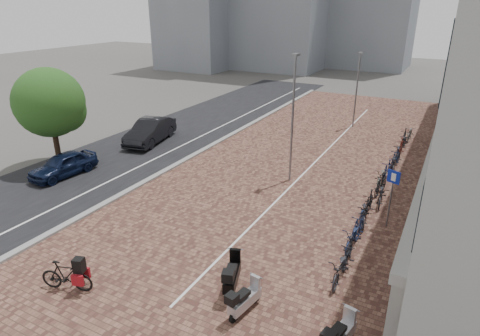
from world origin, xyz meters
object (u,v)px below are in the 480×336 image
car_dark (150,131)px  scooter_front (245,298)px  parking_sign (392,189)px  scooter_back (339,335)px  hero_bike (66,275)px  car_navy (63,165)px  scooter_mid (232,274)px

car_dark → scooter_front: 18.48m
car_dark → parking_sign: parking_sign is taller
scooter_back → car_dark: bearing=155.8°
hero_bike → scooter_front: hero_bike is taller
scooter_back → car_navy: bearing=175.2°
hero_bike → scooter_mid: bearing=-79.4°
scooter_front → scooter_back: bearing=7.2°
car_navy → parking_sign: bearing=13.3°
scooter_front → scooter_mid: size_ratio=0.90×
hero_bike → scooter_back: 9.14m
hero_bike → scooter_back: bearing=-97.1°
car_navy → parking_sign: 17.62m
car_navy → car_dark: car_dark is taller
car_navy → scooter_back: bearing=-12.2°
car_dark → parking_sign: (16.92, -4.45, 1.01)m
car_dark → hero_bike: size_ratio=2.55×
car_dark → scooter_front: (13.86, -12.22, -0.27)m
car_navy → scooter_mid: size_ratio=2.19×
scooter_front → scooter_back: scooter_back is taller
car_navy → scooter_mid: bearing=-13.1°
car_dark → scooter_front: size_ratio=3.12×
scooter_front → hero_bike: bearing=-152.4°
scooter_front → scooter_back: (3.07, -0.15, 0.03)m
car_navy → scooter_mid: car_navy is taller
car_dark → parking_sign: size_ratio=1.86×
scooter_front → scooter_mid: scooter_mid is taller
scooter_front → car_navy: bearing=170.3°
car_dark → parking_sign: 17.53m
car_navy → scooter_front: bearing=-15.1°
scooter_mid → scooter_back: scooter_mid is taller
hero_bike → parking_sign: 13.23m
scooter_front → car_dark: bearing=148.5°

